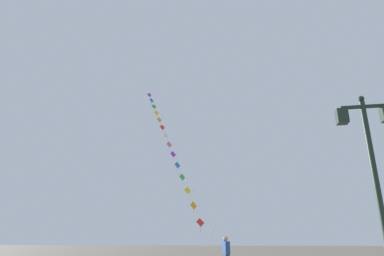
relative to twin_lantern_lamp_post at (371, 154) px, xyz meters
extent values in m
cylinder|color=#1E2D23|center=(0.00, 0.00, -1.07)|extent=(0.14, 0.14, 5.07)
sphere|color=#1E2D23|center=(0.00, 0.00, 1.55)|extent=(0.16, 0.16, 0.16)
cube|color=#1E2D23|center=(0.00, 0.00, 1.32)|extent=(1.12, 0.08, 0.08)
cube|color=#1E2D23|center=(-0.56, 0.00, 1.07)|extent=(0.28, 0.28, 0.40)
cube|color=beige|center=(-0.56, 0.00, 1.07)|extent=(0.19, 0.19, 0.30)
cylinder|color=silver|center=(-5.31, 9.70, -2.27)|extent=(1.20, 1.92, 2.33)
cylinder|color=silver|center=(-6.16, 11.08, -0.59)|extent=(0.55, 0.88, 1.06)
cylinder|color=silver|center=(-6.69, 11.94, 0.46)|extent=(0.55, 0.88, 1.06)
cylinder|color=silver|center=(-7.22, 12.79, 1.50)|extent=(0.55, 0.88, 1.06)
cylinder|color=silver|center=(-7.75, 13.65, 2.55)|extent=(0.55, 0.88, 1.06)
cylinder|color=silver|center=(-8.28, 14.51, 3.59)|extent=(0.55, 0.88, 1.06)
cylinder|color=silver|center=(-8.81, 15.37, 4.63)|extent=(0.55, 0.88, 1.06)
cylinder|color=silver|center=(-9.34, 16.22, 5.68)|extent=(0.55, 0.88, 1.06)
cylinder|color=silver|center=(-9.87, 17.08, 6.72)|extent=(0.55, 0.88, 1.06)
cylinder|color=silver|center=(-10.39, 17.94, 7.77)|extent=(0.55, 0.88, 1.06)
cylinder|color=silver|center=(-10.92, 18.79, 8.81)|extent=(0.55, 0.88, 1.06)
cylinder|color=silver|center=(-11.45, 19.65, 9.86)|extent=(0.55, 0.88, 1.06)
cylinder|color=silver|center=(-11.98, 20.51, 10.90)|extent=(0.55, 0.88, 1.06)
cylinder|color=silver|center=(-12.51, 21.36, 11.95)|extent=(0.55, 0.88, 1.06)
cube|color=red|center=(-5.90, 10.65, -1.11)|extent=(0.47, 0.18, 0.49)
cylinder|color=red|center=(-5.90, 10.65, -1.48)|extent=(0.02, 0.02, 0.34)
cube|color=orange|center=(-6.43, 11.51, -0.07)|extent=(0.37, 0.35, 0.49)
cylinder|color=orange|center=(-6.43, 11.51, -0.41)|extent=(0.04, 0.04, 0.30)
cube|color=yellow|center=(-6.96, 12.37, 0.98)|extent=(0.43, 0.27, 0.49)
cylinder|color=yellow|center=(-6.96, 12.37, 0.58)|extent=(0.04, 0.05, 0.39)
cube|color=green|center=(-7.49, 13.22, 2.02)|extent=(0.35, 0.36, 0.49)
cylinder|color=green|center=(-7.49, 13.22, 1.68)|extent=(0.04, 0.04, 0.29)
cube|color=blue|center=(-8.02, 14.08, 3.07)|extent=(0.37, 0.34, 0.49)
cylinder|color=blue|center=(-8.02, 14.08, 2.71)|extent=(0.05, 0.05, 0.32)
cube|color=purple|center=(-8.54, 14.94, 4.11)|extent=(0.40, 0.32, 0.49)
cylinder|color=purple|center=(-8.54, 14.94, 3.78)|extent=(0.03, 0.03, 0.27)
cube|color=pink|center=(-9.07, 15.79, 5.16)|extent=(0.39, 0.32, 0.49)
cylinder|color=pink|center=(-9.07, 15.79, 4.81)|extent=(0.03, 0.03, 0.29)
cube|color=white|center=(-9.60, 16.65, 6.20)|extent=(0.44, 0.24, 0.49)
cylinder|color=white|center=(-9.60, 16.65, 5.85)|extent=(0.03, 0.03, 0.31)
cube|color=red|center=(-10.13, 17.51, 7.25)|extent=(0.43, 0.27, 0.49)
cylinder|color=red|center=(-10.13, 17.51, 6.90)|extent=(0.04, 0.06, 0.29)
cube|color=orange|center=(-10.66, 18.37, 8.29)|extent=(0.42, 0.28, 0.49)
cylinder|color=orange|center=(-10.66, 18.37, 7.93)|extent=(0.02, 0.02, 0.34)
cube|color=yellow|center=(-11.19, 19.22, 9.33)|extent=(0.47, 0.19, 0.49)
cylinder|color=yellow|center=(-11.19, 19.22, 9.01)|extent=(0.03, 0.03, 0.25)
cube|color=green|center=(-11.72, 20.08, 10.38)|extent=(0.47, 0.19, 0.49)
cylinder|color=green|center=(-11.72, 20.08, 9.99)|extent=(0.03, 0.06, 0.38)
cube|color=blue|center=(-12.24, 20.94, 11.42)|extent=(0.38, 0.33, 0.49)
cylinder|color=blue|center=(-12.24, 20.94, 11.04)|extent=(0.04, 0.04, 0.37)
cube|color=purple|center=(-12.77, 21.79, 12.47)|extent=(0.47, 0.17, 0.49)
cylinder|color=purple|center=(-12.77, 21.79, 12.12)|extent=(0.02, 0.03, 0.30)
cube|color=#264C8C|center=(-4.29, 7.82, -2.43)|extent=(0.40, 0.45, 0.60)
sphere|color=tan|center=(-4.29, 7.82, -2.01)|extent=(0.22, 0.22, 0.22)
cylinder|color=#264C8C|center=(-4.40, 8.01, -2.26)|extent=(0.28, 0.38, 0.50)
camera|label=1|loc=(-3.20, -8.77, -2.07)|focal=30.71mm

